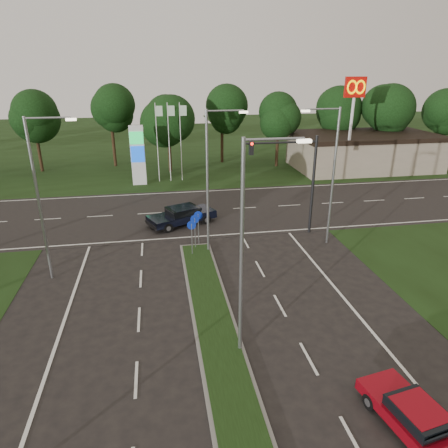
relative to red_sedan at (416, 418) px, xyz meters
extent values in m
cube|color=black|center=(-5.61, 53.98, -0.60)|extent=(160.00, 50.00, 0.02)
cube|color=black|center=(-5.61, 22.98, -0.60)|extent=(160.00, 12.00, 0.02)
cube|color=slate|center=(-5.61, 2.98, -0.54)|extent=(2.00, 26.00, 0.12)
cube|color=gray|center=(16.39, 34.98, 1.40)|extent=(16.00, 9.00, 4.00)
cylinder|color=gray|center=(-4.81, 4.98, 3.90)|extent=(0.16, 0.16, 9.00)
cylinder|color=gray|center=(-3.71, 4.98, 8.30)|extent=(2.20, 0.10, 0.10)
cube|color=#FFF2CC|center=(-2.61, 4.98, 8.20)|extent=(0.50, 0.22, 0.12)
cylinder|color=gray|center=(-4.81, 14.98, 3.90)|extent=(0.16, 0.16, 9.00)
cylinder|color=gray|center=(-3.71, 14.98, 8.30)|extent=(2.20, 0.10, 0.10)
cube|color=#FFF2CC|center=(-2.61, 14.98, 8.20)|extent=(0.50, 0.22, 0.12)
cylinder|color=gray|center=(-14.11, 12.98, 3.90)|extent=(0.16, 0.16, 9.00)
cylinder|color=gray|center=(-13.01, 12.98, 8.30)|extent=(2.20, 0.10, 0.10)
cube|color=#FFF2CC|center=(-11.91, 12.98, 8.20)|extent=(0.50, 0.22, 0.12)
cylinder|color=gray|center=(3.39, 14.98, 3.90)|extent=(0.16, 0.16, 9.00)
cylinder|color=gray|center=(2.29, 14.98, 8.30)|extent=(2.20, 0.10, 0.10)
cube|color=#FFF2CC|center=(1.19, 14.98, 8.20)|extent=(0.50, 0.22, 0.12)
cylinder|color=black|center=(2.89, 16.98, 2.90)|extent=(0.20, 0.20, 7.00)
cylinder|color=black|center=(0.39, 16.98, 6.00)|extent=(5.00, 0.14, 0.14)
cube|color=black|center=(-1.61, 16.98, 5.70)|extent=(0.28, 0.28, 0.90)
sphere|color=#FF190C|center=(-1.61, 16.80, 6.00)|extent=(0.20, 0.20, 0.20)
cylinder|color=gray|center=(-5.91, 14.48, 0.50)|extent=(0.06, 0.06, 2.20)
cylinder|color=#0C26A5|center=(-5.91, 14.48, 1.50)|extent=(0.56, 0.04, 0.56)
cylinder|color=gray|center=(-5.61, 15.48, 0.50)|extent=(0.06, 0.06, 2.20)
cylinder|color=#0C26A5|center=(-5.61, 15.48, 1.50)|extent=(0.56, 0.04, 0.56)
cylinder|color=gray|center=(-5.31, 16.18, 0.50)|extent=(0.06, 0.06, 2.20)
cylinder|color=#0C26A5|center=(-5.31, 16.18, 1.50)|extent=(0.56, 0.04, 0.56)
cube|color=silver|center=(-9.61, 31.98, 2.40)|extent=(1.40, 0.30, 6.00)
cube|color=#0CA53F|center=(-9.61, 31.80, 4.20)|extent=(1.30, 0.08, 1.20)
cube|color=#0C3FBF|center=(-9.61, 31.80, 2.60)|extent=(1.30, 0.08, 1.60)
cylinder|color=silver|center=(-7.61, 32.98, 3.40)|extent=(0.08, 0.08, 8.00)
cube|color=#B2D8B2|center=(-7.26, 32.98, 6.60)|extent=(0.70, 0.02, 1.00)
cylinder|color=silver|center=(-6.41, 32.98, 3.40)|extent=(0.08, 0.08, 8.00)
cube|color=#B2D8B2|center=(-6.06, 32.98, 6.60)|extent=(0.70, 0.02, 1.00)
cylinder|color=silver|center=(-5.21, 32.98, 3.40)|extent=(0.08, 0.08, 8.00)
cube|color=#B2D8B2|center=(-4.86, 32.98, 6.60)|extent=(0.70, 0.02, 1.00)
cylinder|color=silver|center=(12.39, 30.98, 4.40)|extent=(0.30, 0.30, 10.00)
cube|color=#BF0C07|center=(12.39, 30.98, 8.80)|extent=(2.20, 0.35, 2.00)
torus|color=#FFC600|center=(11.94, 30.76, 8.80)|extent=(1.06, 0.16, 1.06)
torus|color=#FFC600|center=(12.84, 30.76, 8.80)|extent=(1.06, 0.16, 1.06)
cylinder|color=black|center=(-5.61, 38.98, 1.60)|extent=(0.36, 0.36, 4.40)
sphere|color=black|center=(-5.61, 38.98, 5.90)|extent=(6.00, 6.00, 6.00)
sphere|color=black|center=(-5.31, 38.78, 6.90)|extent=(4.80, 4.80, 4.80)
cube|color=maroon|center=(0.00, 0.02, -0.09)|extent=(2.32, 4.28, 0.41)
cube|color=black|center=(0.01, -0.06, 0.30)|extent=(1.69, 2.00, 0.39)
cube|color=maroon|center=(0.01, -0.06, 0.50)|extent=(1.56, 1.66, 0.04)
cylinder|color=black|center=(-0.96, 1.17, -0.31)|extent=(0.28, 0.59, 0.57)
cylinder|color=black|center=(0.51, 1.43, -0.31)|extent=(0.28, 0.59, 0.57)
cube|color=black|center=(-6.18, 20.10, 0.03)|extent=(5.42, 3.85, 0.51)
cube|color=black|center=(-6.08, 20.14, 0.52)|extent=(2.72, 2.47, 0.48)
cube|color=black|center=(-6.08, 20.14, 0.76)|extent=(2.31, 2.22, 0.05)
cylinder|color=black|center=(-7.29, 18.61, -0.24)|extent=(0.74, 0.49, 0.71)
cylinder|color=black|center=(-8.02, 20.35, -0.24)|extent=(0.74, 0.49, 0.71)
cylinder|color=black|center=(-4.33, 19.86, -0.24)|extent=(0.74, 0.49, 0.71)
cylinder|color=black|center=(-5.07, 21.60, -0.24)|extent=(0.74, 0.49, 0.71)
camera|label=1|loc=(-7.82, -8.55, 10.62)|focal=32.00mm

